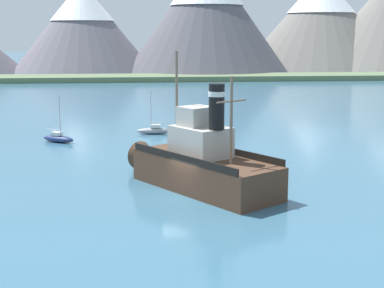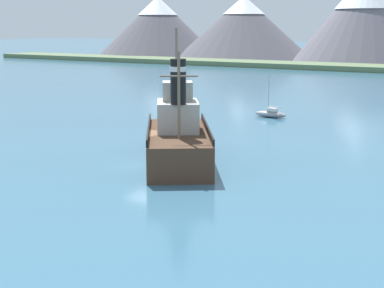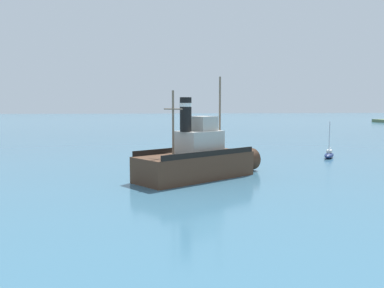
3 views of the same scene
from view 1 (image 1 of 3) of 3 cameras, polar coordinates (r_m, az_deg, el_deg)
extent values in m
plane|color=#38667F|center=(41.21, -1.11, -5.10)|extent=(600.00, 600.00, 0.00)
cone|color=slate|center=(165.68, -10.56, 10.99)|extent=(39.28, 39.28, 24.23)
cone|color=white|center=(165.86, -10.65, 13.43)|extent=(17.37, 17.37, 10.21)
cone|color=#56545B|center=(160.97, 1.44, 12.39)|extent=(44.74, 44.74, 31.08)
cone|color=slate|center=(181.28, 12.35, 11.44)|extent=(47.42, 47.42, 27.61)
cube|color=#5B704C|center=(138.66, -4.15, 6.43)|extent=(240.00, 12.00, 1.20)
cube|color=#4C3323|center=(42.61, 1.27, -2.89)|extent=(10.36, 12.41, 2.40)
cone|color=#4C3323|center=(48.16, -4.31, -1.30)|extent=(3.29, 3.30, 2.35)
cube|color=#B2ADA3|center=(42.49, 0.85, 0.25)|extent=(4.72, 4.99, 2.20)
cube|color=#B2ADA3|center=(42.58, 0.42, 2.72)|extent=(2.94, 2.89, 1.40)
cylinder|color=black|center=(40.80, 2.40, 3.63)|extent=(1.10, 1.10, 3.20)
cylinder|color=silver|center=(40.70, 2.41, 4.88)|extent=(1.16, 1.16, 0.35)
cylinder|color=#75604C|center=(44.24, -1.49, 4.14)|extent=(0.20, 0.20, 7.50)
cylinder|color=#75604C|center=(39.82, 3.83, 2.27)|extent=(0.20, 0.20, 6.00)
cylinder|color=#75604C|center=(39.64, 3.85, 4.16)|extent=(2.22, 1.55, 0.12)
cube|color=black|center=(40.95, -1.01, -1.38)|extent=(6.47, 9.52, 0.50)
cube|color=black|center=(43.69, 3.43, -0.61)|extent=(6.47, 9.52, 0.50)
ellipsoid|color=navy|center=(62.50, -12.82, 0.49)|extent=(3.79, 2.98, 0.70)
cube|color=silver|center=(62.53, -12.98, 0.98)|extent=(1.27, 1.13, 0.36)
cylinder|color=#B7B7BC|center=(61.92, -12.71, 2.69)|extent=(0.10, 0.10, 4.20)
cylinder|color=#B7B7BC|center=(62.73, -13.28, 1.34)|extent=(1.56, 1.04, 0.08)
ellipsoid|color=gray|center=(65.99, -3.72, 1.28)|extent=(3.87, 1.37, 0.70)
cube|color=silver|center=(65.89, -3.56, 1.73)|extent=(1.14, 0.72, 0.36)
cylinder|color=#B7B7BC|center=(65.64, -4.01, 3.39)|extent=(0.10, 0.10, 4.20)
cylinder|color=#B7B7BC|center=(65.82, -3.21, 2.05)|extent=(1.80, 0.21, 0.08)
camera|label=2|loc=(28.15, 73.91, 0.60)|focal=55.00mm
camera|label=3|loc=(56.39, 44.76, 3.41)|focal=38.00mm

